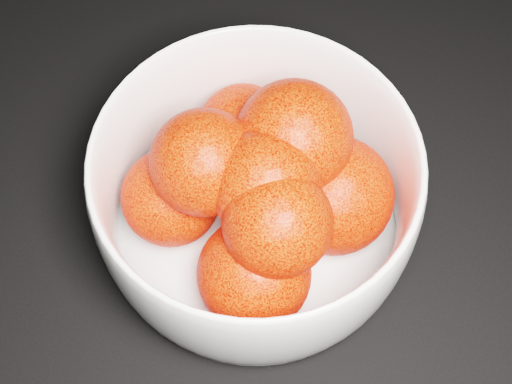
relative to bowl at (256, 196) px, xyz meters
The scene contains 2 objects.
bowl is the anchor object (origin of this frame).
orange_pile 0.02m from the bowl, ahead, with size 0.18×0.17×0.13m.
Camera 1 is at (0.39, -0.02, 0.51)m, focal length 50.00 mm.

